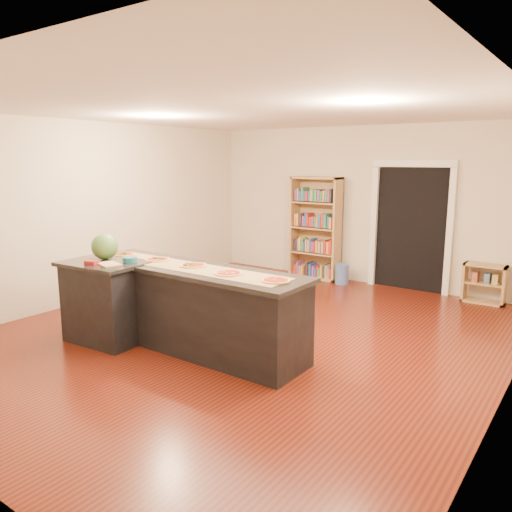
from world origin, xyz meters
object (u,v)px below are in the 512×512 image
Objects in this scene: kitchen_island at (192,307)px; bookshelf at (315,228)px; watermelon at (105,246)px; side_counter at (106,301)px; waste_bin at (342,274)px; low_shelf at (484,284)px.

kitchen_island is 4.07m from bookshelf.
bookshelf is 4.38m from watermelon.
side_counter is 2.81× the size of waste_bin.
bookshelf is at bearing 82.64° from watermelon.
kitchen_island is at bearing -91.20° from waste_bin.
waste_bin is (1.10, 4.30, -0.32)m from side_counter.
watermelon reaches higher than low_shelf.
watermelon is (-1.20, -4.20, 0.98)m from waste_bin.
side_counter is 4.48m from bookshelf.
bookshelf is 3.06× the size of low_shelf.
bookshelf is 5.30× the size of waste_bin.
watermelon is (-1.12, -0.34, 0.67)m from kitchen_island.
side_counter is 0.53× the size of bookshelf.
bookshelf is at bearing -179.31° from low_shelf.
waste_bin is (0.08, 3.86, -0.32)m from kitchen_island.
low_shelf is at bearing 48.35° from side_counter.
low_shelf is 5.70m from watermelon.
kitchen_island is at bearing 16.72° from watermelon.
waste_bin is 1.10× the size of watermelon.
kitchen_island is 4.72m from low_shelf.
side_counter is at bearing -104.36° from waste_bin.
waste_bin is 4.48m from watermelon.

